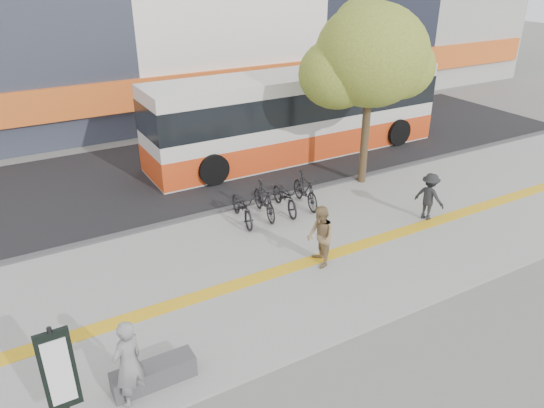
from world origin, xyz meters
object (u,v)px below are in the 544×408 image
street_tree (368,57)px  pedestrian_tan (320,237)px  seated_woman (128,363)px  bench (154,374)px  bus (297,117)px  pedestrian_dark (429,197)px  signboard (59,372)px

street_tree → pedestrian_tan: street_tree is taller
seated_woman → pedestrian_tan: (5.67, 2.18, -0.05)m
bench → bus: bus is taller
pedestrian_tan → pedestrian_dark: (4.47, 0.55, -0.09)m
signboard → pedestrian_dark: signboard is taller
signboard → pedestrian_dark: 11.62m
street_tree → bus: (-0.40, 3.68, -2.88)m
street_tree → bus: street_tree is taller
street_tree → pedestrian_tan: bearing=-138.4°
street_tree → bus: bearing=96.2°
bench → seated_woman: 0.86m
street_tree → seated_woman: (-10.26, -6.25, -3.54)m
street_tree → pedestrian_dark: size_ratio=4.16×
bench → pedestrian_tan: 5.58m
bench → seated_woman: bearing=-154.7°
seated_woman → pedestrian_tan: size_ratio=1.06×
bench → street_tree: (9.78, 6.02, 4.21)m
seated_woman → pedestrian_tan: 6.08m
signboard → bus: 14.86m
signboard → bench: bearing=10.8°
signboard → seated_woman: 1.19m
bus → pedestrian_tan: size_ratio=7.42×
street_tree → seated_woman: bearing=-148.7°
signboard → pedestrian_tan: 7.17m
pedestrian_tan → seated_woman: bearing=-54.2°
bench → pedestrian_tan: (5.19, 1.95, 0.62)m
bus → pedestrian_tan: bearing=-118.4°
bench → pedestrian_dark: size_ratio=1.05×
seated_woman → pedestrian_dark: size_ratio=1.18×
bench → pedestrian_dark: (9.67, 2.50, 0.53)m
bench → seated_woman: seated_woman is taller
signboard → bus: (10.98, 10.01, 0.27)m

